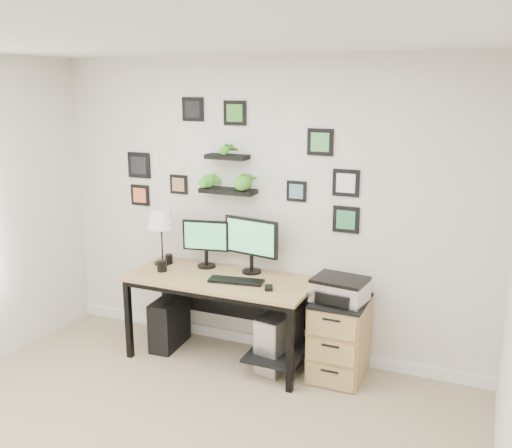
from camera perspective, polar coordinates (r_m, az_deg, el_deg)
The scene contains 14 objects.
room at distance 5.37m, azimuth 0.67°, elevation -11.62°, with size 4.00×4.00×4.00m.
desk at distance 4.96m, azimuth -3.04°, elevation -6.63°, with size 1.60×0.70×0.75m.
monitor_left at distance 5.11m, azimuth -5.04°, elevation -1.61°, with size 0.42×0.19×0.43m.
monitor_right at distance 4.93m, azimuth -0.49°, elevation -1.69°, with size 0.52×0.20×0.49m.
keyboard at distance 4.78m, azimuth -2.00°, elevation -5.70°, with size 0.46×0.15×0.02m, color black.
mouse at distance 4.61m, azimuth 1.28°, elevation -6.40°, with size 0.06×0.10×0.03m, color black.
table_lamp at distance 5.21m, azimuth -9.47°, elevation 0.37°, with size 0.25×0.25×0.51m.
mug at distance 5.10m, azimuth -9.39°, elevation -4.17°, with size 0.09×0.09×0.10m, color black.
pen_cup at distance 5.30m, azimuth -8.69°, elevation -3.48°, with size 0.07×0.07×0.09m, color black.
pc_tower_black at distance 5.37m, azimuth -8.65°, elevation -9.70°, with size 0.20×0.46×0.46m, color black.
pc_tower_grey at distance 4.94m, azimuth 2.32°, elevation -11.52°, with size 0.30×0.52×0.49m.
file_cabinet at distance 4.80m, azimuth 8.30°, elevation -11.25°, with size 0.43×0.53×0.67m.
printer at distance 4.62m, azimuth 8.38°, elevation -6.49°, with size 0.45×0.38×0.19m.
wall_decor at distance 4.96m, azimuth -2.40°, elevation 5.56°, with size 2.24×0.18×1.08m.
Camera 1 is at (1.84, -2.50, 2.37)m, focal length 40.00 mm.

